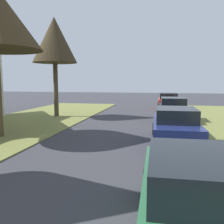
# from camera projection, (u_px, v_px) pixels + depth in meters

# --- Properties ---
(street_tree_left_far) EXTENTS (3.25, 3.25, 7.28)m
(street_tree_left_far) POSITION_uv_depth(u_px,v_px,m) (55.00, 41.00, 17.77)
(street_tree_left_far) COLOR #473E29
(street_tree_left_far) RESTS_ON grass_verge_left
(parked_sedan_green) EXTENTS (2.03, 4.44, 1.57)m
(parked_sedan_green) POSITION_uv_depth(u_px,v_px,m) (199.00, 202.00, 3.93)
(parked_sedan_green) COLOR #28663D
(parked_sedan_green) RESTS_ON ground
(parked_sedan_navy) EXTENTS (2.03, 4.44, 1.57)m
(parked_sedan_navy) POSITION_uv_depth(u_px,v_px,m) (175.00, 128.00, 10.31)
(parked_sedan_navy) COLOR navy
(parked_sedan_navy) RESTS_ON ground
(parked_sedan_black) EXTENTS (2.03, 4.44, 1.57)m
(parked_sedan_black) POSITION_uv_depth(u_px,v_px,m) (173.00, 110.00, 16.83)
(parked_sedan_black) COLOR black
(parked_sedan_black) RESTS_ON ground
(parked_sedan_red) EXTENTS (2.03, 4.44, 1.57)m
(parked_sedan_red) POSITION_uv_depth(u_px,v_px,m) (168.00, 102.00, 23.53)
(parked_sedan_red) COLOR red
(parked_sedan_red) RESTS_ON ground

